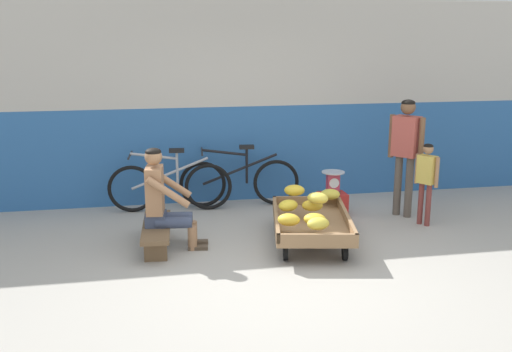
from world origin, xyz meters
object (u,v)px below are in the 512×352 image
object	(u,v)px
vendor_seated	(163,199)
plastic_crate	(332,204)
customer_adult	(406,145)
weighing_scale	(333,182)
banana_cart	(311,223)
low_bench	(156,231)
customer_child	(426,175)
bicycle_far_left	(239,181)
bicycle_near_left	(170,186)

from	to	relation	value
vendor_seated	plastic_crate	world-z (taller)	vendor_seated
vendor_seated	customer_adult	xyz separation A→B (m)	(3.12, 0.61, 0.38)
customer_adult	plastic_crate	bearing A→B (deg)	168.20
plastic_crate	weighing_scale	world-z (taller)	weighing_scale
banana_cart	low_bench	xyz separation A→B (m)	(-1.74, 0.19, -0.04)
customer_child	vendor_seated	bearing A→B (deg)	-176.26
bicycle_far_left	customer_adult	distance (m)	2.28
customer_child	customer_adult	bearing A→B (deg)	104.81
low_bench	vendor_seated	xyz separation A→B (m)	(0.09, -0.01, 0.37)
weighing_scale	low_bench	bearing A→B (deg)	-161.07
weighing_scale	customer_child	size ratio (longest dim) A/B	0.29
bicycle_far_left	weighing_scale	bearing A→B (deg)	-30.58
banana_cart	weighing_scale	xyz separation A→B (m)	(0.57, 0.98, 0.21)
customer_adult	customer_child	size ratio (longest dim) A/B	1.48
low_bench	customer_adult	distance (m)	3.35
weighing_scale	customer_child	world-z (taller)	customer_child
plastic_crate	bicycle_far_left	world-z (taller)	bicycle_far_left
customer_child	plastic_crate	bearing A→B (deg)	149.57
customer_adult	customer_child	distance (m)	0.52
vendor_seated	weighing_scale	world-z (taller)	vendor_seated
banana_cart	customer_child	world-z (taller)	customer_child
vendor_seated	plastic_crate	distance (m)	2.39
weighing_scale	banana_cart	bearing A→B (deg)	-120.12
bicycle_far_left	bicycle_near_left	bearing A→B (deg)	-175.90
banana_cart	plastic_crate	bearing A→B (deg)	59.91
banana_cart	plastic_crate	size ratio (longest dim) A/B	4.37
vendor_seated	customer_child	distance (m)	3.23
banana_cart	customer_adult	bearing A→B (deg)	28.41
plastic_crate	vendor_seated	bearing A→B (deg)	-160.12
plastic_crate	bicycle_near_left	xyz separation A→B (m)	(-2.09, 0.60, 0.20)
vendor_seated	bicycle_near_left	size ratio (longest dim) A/B	0.69
weighing_scale	bicycle_far_left	world-z (taller)	bicycle_far_left
customer_adult	vendor_seated	bearing A→B (deg)	-168.86
banana_cart	customer_adult	distance (m)	1.81
low_bench	vendor_seated	bearing A→B (deg)	-6.71
banana_cart	bicycle_far_left	size ratio (longest dim) A/B	0.95
bicycle_near_left	bicycle_far_left	size ratio (longest dim) A/B	1.00
low_bench	vendor_seated	distance (m)	0.38
bicycle_far_left	plastic_crate	bearing A→B (deg)	-30.54
weighing_scale	bicycle_near_left	distance (m)	2.17
customer_child	bicycle_near_left	bearing A→B (deg)	158.96
low_bench	customer_child	size ratio (longest dim) A/B	1.08
customer_adult	customer_child	bearing A→B (deg)	-75.19
banana_cart	customer_child	distance (m)	1.67
low_bench	bicycle_near_left	bearing A→B (deg)	81.09
bicycle_near_left	bicycle_far_left	distance (m)	0.96
weighing_scale	bicycle_near_left	size ratio (longest dim) A/B	0.18
plastic_crate	weighing_scale	bearing A→B (deg)	-90.00
bicycle_near_left	customer_child	bearing A→B (deg)	-21.04
weighing_scale	plastic_crate	bearing A→B (deg)	90.00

